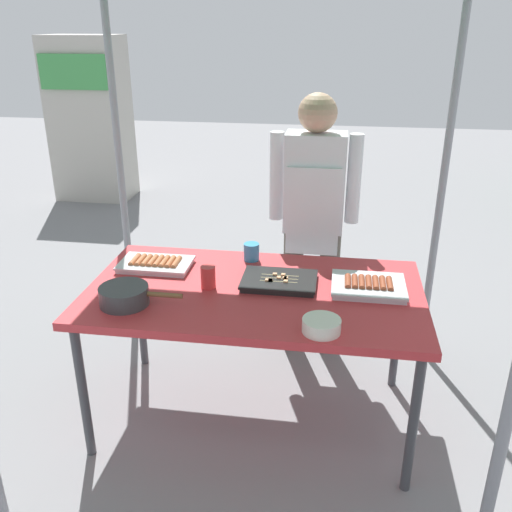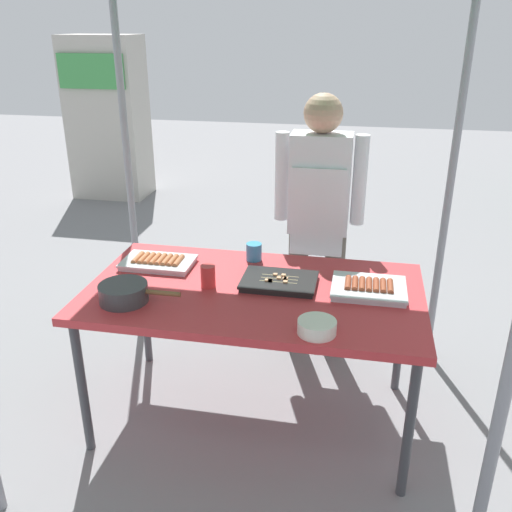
# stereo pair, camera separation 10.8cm
# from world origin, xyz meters

# --- Properties ---
(ground_plane) EXTENTS (18.00, 18.00, 0.00)m
(ground_plane) POSITION_xyz_m (0.00, 0.00, 0.00)
(ground_plane) COLOR slate
(stall_table) EXTENTS (1.60, 0.90, 0.75)m
(stall_table) POSITION_xyz_m (0.00, 0.00, 0.70)
(stall_table) COLOR #C63338
(stall_table) RESTS_ON ground
(tray_grilled_sausages) EXTENTS (0.37, 0.23, 0.05)m
(tray_grilled_sausages) POSITION_xyz_m (-0.54, 0.17, 0.77)
(tray_grilled_sausages) COLOR silver
(tray_grilled_sausages) RESTS_ON stall_table
(tray_meat_skewers) EXTENTS (0.36, 0.26, 0.04)m
(tray_meat_skewers) POSITION_xyz_m (0.11, 0.07, 0.77)
(tray_meat_skewers) COLOR black
(tray_meat_skewers) RESTS_ON stall_table
(tray_pork_links) EXTENTS (0.35, 0.29, 0.05)m
(tray_pork_links) POSITION_xyz_m (0.54, 0.07, 0.77)
(tray_pork_links) COLOR silver
(tray_pork_links) RESTS_ON stall_table
(cooking_wok) EXTENTS (0.38, 0.22, 0.08)m
(cooking_wok) POSITION_xyz_m (-0.55, -0.24, 0.80)
(cooking_wok) COLOR #38383A
(cooking_wok) RESTS_ON stall_table
(condiment_bowl) EXTENTS (0.16, 0.16, 0.06)m
(condiment_bowl) POSITION_xyz_m (0.33, -0.35, 0.78)
(condiment_bowl) COLOR silver
(condiment_bowl) RESTS_ON stall_table
(drink_cup_near_edge) EXTENTS (0.08, 0.08, 0.09)m
(drink_cup_near_edge) POSITION_xyz_m (-0.07, 0.34, 0.80)
(drink_cup_near_edge) COLOR #338CBF
(drink_cup_near_edge) RESTS_ON stall_table
(drink_cup_by_wok) EXTENTS (0.07, 0.07, 0.11)m
(drink_cup_by_wok) POSITION_xyz_m (-0.22, -0.02, 0.80)
(drink_cup_by_wok) COLOR red
(drink_cup_by_wok) RESTS_ON stall_table
(vendor_woman) EXTENTS (0.52, 0.23, 1.58)m
(vendor_woman) POSITION_xyz_m (0.24, 0.74, 0.93)
(vendor_woman) COLOR #595147
(vendor_woman) RESTS_ON ground
(neighbor_stall_right) EXTENTS (0.83, 0.58, 1.80)m
(neighbor_stall_right) POSITION_xyz_m (-2.45, 3.68, 0.91)
(neighbor_stall_right) COLOR #B7B2A8
(neighbor_stall_right) RESTS_ON ground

